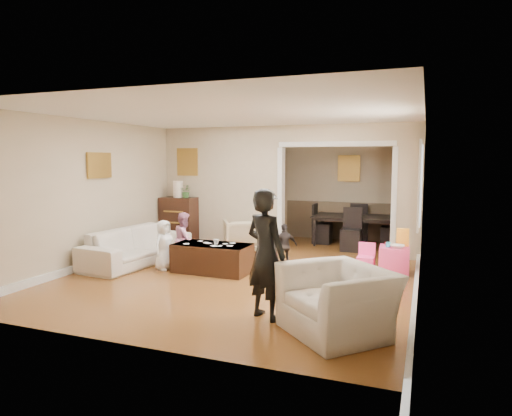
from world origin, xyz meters
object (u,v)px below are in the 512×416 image
at_px(dining_table, 356,231).
at_px(armchair_front, 337,301).
at_px(adult_person, 266,254).
at_px(table_lamp, 178,189).
at_px(child_kneel_b, 185,239).
at_px(sofa, 138,246).
at_px(cyan_cup, 388,245).
at_px(child_toddler, 285,246).
at_px(coffee_table, 212,258).
at_px(armchair_back, 242,236).
at_px(coffee_cup, 216,242).
at_px(dresser, 179,221).
at_px(child_kneel_a, 164,245).
at_px(play_table, 394,260).

bearing_deg(dining_table, armchair_front, -84.54).
height_order(dining_table, adult_person, adult_person).
height_order(table_lamp, child_kneel_b, table_lamp).
xyz_separation_m(sofa, dining_table, (3.49, 3.19, 0.00)).
bearing_deg(child_kneel_b, adult_person, -150.83).
bearing_deg(cyan_cup, table_lamp, 167.40).
relative_size(sofa, child_toddler, 2.84).
bearing_deg(cyan_cup, coffee_table, -161.79).
bearing_deg(adult_person, table_lamp, -23.23).
relative_size(armchair_back, cyan_cup, 9.29).
bearing_deg(table_lamp, coffee_table, -47.47).
xyz_separation_m(coffee_cup, dining_table, (1.82, 3.35, -0.20)).
bearing_deg(cyan_cup, dresser, 167.40).
relative_size(table_lamp, cyan_cup, 4.50).
bearing_deg(coffee_cup, child_kneel_a, -173.99).
bearing_deg(coffee_cup, play_table, 20.04).
bearing_deg(coffee_table, play_table, 18.52).
bearing_deg(dining_table, table_lamp, -160.57).
distance_m(child_kneel_a, child_kneel_b, 0.48).
bearing_deg(child_kneel_a, play_table, -61.89).
xyz_separation_m(adult_person, child_toddler, (-0.54, 2.53, -0.39)).
bearing_deg(armchair_back, dining_table, -172.82).
bearing_deg(coffee_table, adult_person, -48.29).
relative_size(armchair_front, coffee_cup, 11.10).
height_order(dresser, coffee_table, dresser).
relative_size(armchair_front, coffee_table, 0.87).
xyz_separation_m(play_table, child_toddler, (-1.84, -0.22, 0.16)).
xyz_separation_m(armchair_front, child_toddler, (-1.43, 2.71, 0.02)).
bearing_deg(armchair_back, dresser, -37.42).
bearing_deg(child_kneel_a, cyan_cup, -62.18).
bearing_deg(armchair_front, child_toddler, 162.12).
xyz_separation_m(armchair_front, table_lamp, (-4.26, 3.90, 0.88)).
xyz_separation_m(armchair_front, coffee_table, (-2.48, 1.96, -0.12)).
bearing_deg(sofa, dresser, 12.25).
bearing_deg(armchair_back, coffee_cup, 68.55).
distance_m(sofa, child_toddler, 2.70).
height_order(armchair_front, child_toddler, child_toddler).
xyz_separation_m(armchair_front, adult_person, (-0.89, 0.18, 0.42)).
distance_m(dining_table, child_kneel_b, 3.98).
bearing_deg(table_lamp, child_kneel_b, -56.64).
bearing_deg(child_kneel_a, sofa, 82.05).
relative_size(sofa, adult_person, 1.41).
height_order(cyan_cup, adult_person, adult_person).
bearing_deg(child_toddler, dresser, -61.35).
relative_size(armchair_back, armchair_front, 0.66).
distance_m(table_lamp, child_toddler, 3.19).
xyz_separation_m(table_lamp, cyan_cup, (4.57, -1.02, -0.75)).
bearing_deg(child_kneel_b, armchair_back, -39.18).
bearing_deg(child_kneel_b, coffee_cup, -132.16).
xyz_separation_m(sofa, child_kneel_a, (0.73, -0.26, 0.11)).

